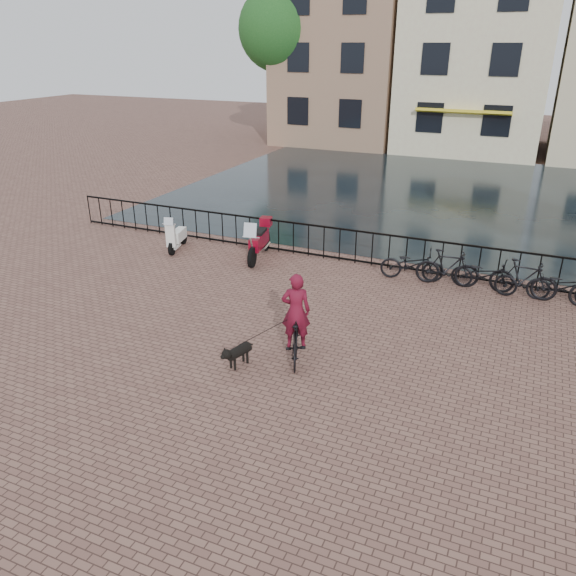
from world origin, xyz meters
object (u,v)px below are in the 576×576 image
at_px(cyclist, 296,323).
at_px(dog, 239,354).
at_px(motorcycle, 259,236).
at_px(scooter, 177,231).

relative_size(cyclist, dog, 2.71).
xyz_separation_m(dog, motorcycle, (-2.36, 5.71, 0.43)).
bearing_deg(dog, motorcycle, 130.04).
distance_m(cyclist, motorcycle, 6.02).
height_order(dog, motorcycle, motorcycle).
relative_size(dog, scooter, 0.60).
height_order(cyclist, motorcycle, cyclist).
xyz_separation_m(dog, scooter, (-5.09, 5.41, 0.36)).
bearing_deg(motorcycle, cyclist, -66.52).
height_order(motorcycle, scooter, motorcycle).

